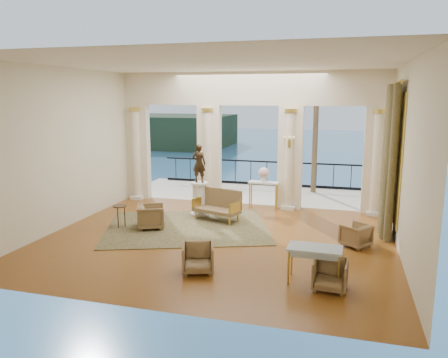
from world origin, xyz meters
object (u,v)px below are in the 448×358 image
(console_table, at_px, (264,186))
(settee, at_px, (218,205))
(armchair_c, at_px, (356,234))
(pedestal, at_px, (199,199))
(side_table, at_px, (120,209))
(game_table, at_px, (315,251))
(statue, at_px, (199,163))
(armchair_a, at_px, (198,257))
(armchair_b, at_px, (330,273))
(armchair_d, at_px, (151,216))

(console_table, bearing_deg, settee, -119.19)
(armchair_c, xyz_separation_m, pedestal, (-4.70, 1.71, 0.19))
(pedestal, bearing_deg, side_table, -133.04)
(armchair_c, distance_m, game_table, 2.60)
(armchair_c, height_order, statue, statue)
(armchair_a, relative_size, pedestal, 0.64)
(statue, bearing_deg, console_table, -140.86)
(armchair_b, distance_m, side_table, 6.46)
(armchair_c, distance_m, statue, 5.18)
(settee, bearing_deg, armchair_d, -122.52)
(game_table, bearing_deg, armchair_a, -175.54)
(armchair_d, distance_m, settee, 2.09)
(statue, bearing_deg, game_table, 136.52)
(game_table, distance_m, side_table, 6.05)
(game_table, bearing_deg, side_table, 158.74)
(game_table, xyz_separation_m, console_table, (-2.06, 5.44, 0.11))
(statue, distance_m, console_table, 2.38)
(settee, relative_size, game_table, 1.43)
(armchair_a, height_order, pedestal, pedestal)
(armchair_d, bearing_deg, statue, -52.12)
(settee, bearing_deg, armchair_c, -1.41)
(armchair_b, relative_size, settee, 0.43)
(armchair_a, distance_m, pedestal, 4.54)
(armchair_c, distance_m, side_table, 6.45)
(pedestal, bearing_deg, armchair_d, -117.21)
(armchair_c, bearing_deg, armchair_a, -15.57)
(armchair_b, bearing_deg, game_table, 143.24)
(statue, relative_size, side_table, 1.84)
(armchair_a, bearing_deg, statue, 89.73)
(armchair_b, relative_size, armchair_c, 1.04)
(statue, xyz_separation_m, console_table, (1.80, 1.29, -0.89))
(pedestal, xyz_separation_m, side_table, (-1.75, -1.87, 0.05))
(pedestal, height_order, statue, statue)
(armchair_d, xyz_separation_m, side_table, (-0.88, -0.18, 0.18))
(pedestal, relative_size, statue, 0.89)
(armchair_a, height_order, statue, statue)
(armchair_d, bearing_deg, armchair_a, -163.44)
(game_table, bearing_deg, pedestal, 133.78)
(statue, bearing_deg, settee, 157.57)
(armchair_a, relative_size, statue, 0.57)
(statue, bearing_deg, armchair_b, 136.98)
(settee, xyz_separation_m, pedestal, (-0.72, 0.35, 0.04))
(armchair_a, xyz_separation_m, pedestal, (-1.43, 4.30, 0.17))
(armchair_a, height_order, console_table, console_table)
(armchair_a, relative_size, console_table, 0.68)
(pedestal, distance_m, side_table, 2.56)
(armchair_c, bearing_deg, console_table, -99.96)
(armchair_a, xyz_separation_m, statue, (-1.43, 4.30, 1.32))
(console_table, bearing_deg, game_table, -65.16)
(console_table, bearing_deg, armchair_a, -89.66)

